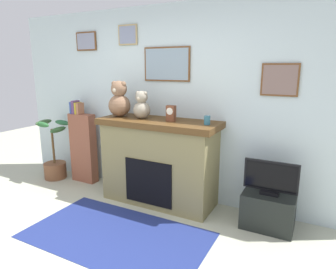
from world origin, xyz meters
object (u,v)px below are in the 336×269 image
(potted_plant, at_px, (54,158))
(television, at_px, (271,178))
(candle_jar, at_px, (207,120))
(fireplace, at_px, (159,161))
(teddy_bear_cream, at_px, (142,106))
(mantel_clock, at_px, (171,113))
(tv_stand, at_px, (268,210))
(bookshelf, at_px, (83,146))
(teddy_bear_brown, at_px, (119,101))

(potted_plant, height_order, television, potted_plant)
(candle_jar, bearing_deg, fireplace, 178.48)
(candle_jar, xyz_separation_m, teddy_bear_cream, (-0.91, -0.00, 0.11))
(mantel_clock, distance_m, teddy_bear_cream, 0.44)
(potted_plant, bearing_deg, tv_stand, 0.53)
(bookshelf, height_order, tv_stand, bookshelf)
(bookshelf, bearing_deg, fireplace, -3.56)
(teddy_bear_brown, bearing_deg, mantel_clock, -0.03)
(tv_stand, relative_size, mantel_clock, 2.85)
(television, xyz_separation_m, candle_jar, (-0.77, -0.01, 0.59))
(mantel_clock, bearing_deg, television, 0.30)
(tv_stand, distance_m, mantel_clock, 1.62)
(bookshelf, height_order, teddy_bear_cream, teddy_bear_cream)
(teddy_bear_cream, bearing_deg, candle_jar, 0.03)
(fireplace, relative_size, candle_jar, 15.01)
(fireplace, height_order, potted_plant, fireplace)
(fireplace, xyz_separation_m, bookshelf, (-1.43, 0.09, 0.01))
(candle_jar, distance_m, teddy_bear_brown, 1.28)
(candle_jar, bearing_deg, teddy_bear_brown, -179.97)
(fireplace, height_order, bookshelf, bookshelf)
(tv_stand, relative_size, candle_jar, 5.31)
(potted_plant, distance_m, mantel_clock, 2.32)
(potted_plant, height_order, teddy_bear_cream, teddy_bear_cream)
(television, bearing_deg, potted_plant, -179.49)
(fireplace, height_order, teddy_bear_cream, teddy_bear_cream)
(fireplace, distance_m, mantel_clock, 0.69)
(fireplace, xyz_separation_m, candle_jar, (0.67, -0.02, 0.62))
(fireplace, relative_size, teddy_bear_brown, 3.31)
(television, distance_m, candle_jar, 0.97)
(teddy_bear_brown, distance_m, teddy_bear_cream, 0.36)
(tv_stand, bearing_deg, mantel_clock, -179.64)
(television, bearing_deg, mantel_clock, -179.70)
(tv_stand, xyz_separation_m, candle_jar, (-0.77, -0.01, 0.98))
(potted_plant, bearing_deg, teddy_bear_cream, 0.81)
(television, bearing_deg, fireplace, 179.50)
(mantel_clock, relative_size, teddy_bear_brown, 0.41)
(bookshelf, xyz_separation_m, tv_stand, (2.86, -0.10, -0.37))
(fireplace, xyz_separation_m, mantel_clock, (0.19, -0.02, 0.66))
(potted_plant, relative_size, candle_jar, 9.06)
(fireplace, xyz_separation_m, teddy_bear_cream, (-0.25, -0.02, 0.73))
(television, height_order, candle_jar, candle_jar)
(mantel_clock, distance_m, teddy_bear_brown, 0.80)
(bookshelf, bearing_deg, candle_jar, -2.92)
(television, distance_m, teddy_bear_brown, 2.17)
(tv_stand, bearing_deg, television, -90.00)
(fireplace, xyz_separation_m, tv_stand, (1.43, -0.01, -0.37))
(candle_jar, xyz_separation_m, mantel_clock, (-0.48, -0.00, 0.05))
(potted_plant, relative_size, teddy_bear_cream, 2.66)
(mantel_clock, xyz_separation_m, teddy_bear_brown, (-0.79, 0.00, 0.12))
(potted_plant, xyz_separation_m, teddy_bear_brown, (1.35, 0.02, 1.02))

